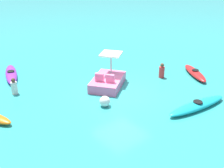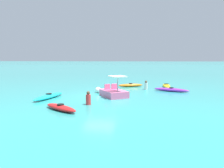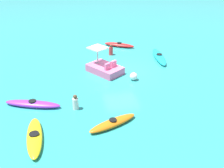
{
  "view_description": "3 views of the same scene",
  "coord_description": "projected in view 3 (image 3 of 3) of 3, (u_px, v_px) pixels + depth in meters",
  "views": [
    {
      "loc": [
        -8.82,
        -9.66,
        6.57
      ],
      "look_at": [
        -0.04,
        0.67,
        0.35
      ],
      "focal_mm": 45.18,
      "sensor_mm": 36.0,
      "label": 1
    },
    {
      "loc": [
        15.96,
        3.95,
        2.9
      ],
      "look_at": [
        -2.94,
        0.5,
        0.62
      ],
      "focal_mm": 33.42,
      "sensor_mm": 36.0,
      "label": 2
    },
    {
      "loc": [
        -16.53,
        4.23,
        7.95
      ],
      "look_at": [
        -2.42,
        1.22,
        0.37
      ],
      "focal_mm": 42.7,
      "sensor_mm": 36.0,
      "label": 3
    }
  ],
  "objects": [
    {
      "name": "ground_plane",
      "position": [
        122.0,
        71.0,
        18.79
      ],
      "size": [
        600.0,
        600.0,
        0.0
      ],
      "primitive_type": "plane",
      "color": "teal"
    },
    {
      "name": "kayak_yellow",
      "position": [
        35.0,
        137.0,
        12.14
      ],
      "size": [
        3.01,
        0.81,
        0.37
      ],
      "color": "yellow",
      "rests_on": "ground_plane"
    },
    {
      "name": "kayak_red",
      "position": [
        119.0,
        45.0,
        23.26
      ],
      "size": [
        1.93,
        2.61,
        0.37
      ],
      "color": "red",
      "rests_on": "ground_plane"
    },
    {
      "name": "kayak_purple",
      "position": [
        33.0,
        104.0,
        14.66
      ],
      "size": [
        1.68,
        3.19,
        0.37
      ],
      "color": "purple",
      "rests_on": "ground_plane"
    },
    {
      "name": "kayak_orange",
      "position": [
        113.0,
        123.0,
        13.1
      ],
      "size": [
        1.55,
        2.69,
        0.37
      ],
      "color": "orange",
      "rests_on": "ground_plane"
    },
    {
      "name": "kayak_cyan",
      "position": [
        159.0,
        57.0,
        20.84
      ],
      "size": [
        3.55,
        1.15,
        0.37
      ],
      "color": "#19B7C6",
      "rests_on": "ground_plane"
    },
    {
      "name": "pedal_boat_pink",
      "position": [
        105.0,
        68.0,
        18.51
      ],
      "size": [
        2.83,
        2.6,
        1.68
      ],
      "color": "pink",
      "rests_on": "ground_plane"
    },
    {
      "name": "buoy_white",
      "position": [
        134.0,
        76.0,
        17.51
      ],
      "size": [
        0.51,
        0.51,
        0.51
      ],
      "primitive_type": "sphere",
      "color": "white",
      "rests_on": "ground_plane"
    },
    {
      "name": "person_near_shore",
      "position": [
        76.0,
        103.0,
        14.34
      ],
      "size": [
        0.44,
        0.44,
        0.88
      ],
      "color": "silver",
      "rests_on": "ground_plane"
    },
    {
      "name": "person_by_kayaks",
      "position": [
        111.0,
        50.0,
        21.44
      ],
      "size": [
        0.41,
        0.41,
        0.88
      ],
      "color": "red",
      "rests_on": "ground_plane"
    }
  ]
}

